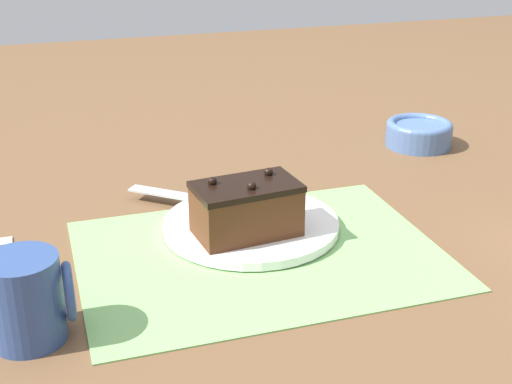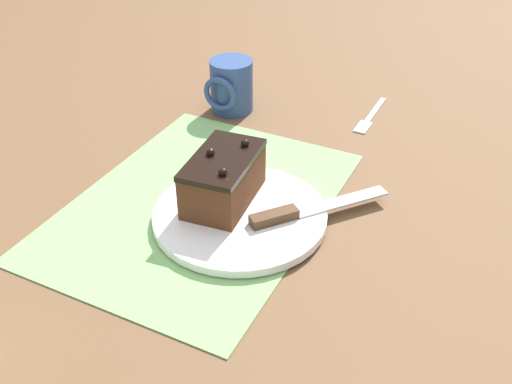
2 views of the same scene
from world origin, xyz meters
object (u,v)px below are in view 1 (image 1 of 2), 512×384
chocolate_cake (246,208)px  small_bowl (419,133)px  serving_knife (216,200)px  coffee_mug (28,299)px  cake_plate (251,225)px

chocolate_cake → small_bowl: 0.50m
serving_knife → coffee_mug: size_ratio=1.83×
cake_plate → chocolate_cake: chocolate_cake is taller
chocolate_cake → small_bowl: chocolate_cake is taller
serving_knife → small_bowl: bearing=-28.5°
cake_plate → small_bowl: 0.47m
cake_plate → chocolate_cake: bearing=-116.5°
chocolate_cake → coffee_mug: size_ratio=1.49×
small_bowl → coffee_mug: 0.81m
serving_knife → cake_plate: bearing=-118.1°
cake_plate → serving_knife: 0.08m
serving_knife → coffee_mug: bearing=172.4°
serving_knife → chocolate_cake: bearing=-133.6°
serving_knife → coffee_mug: coffee_mug is taller
coffee_mug → chocolate_cake: bearing=26.5°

